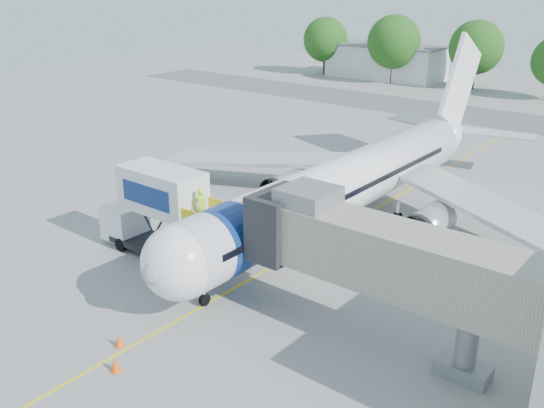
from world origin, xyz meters
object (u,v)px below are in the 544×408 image
Objects in this scene: jet_bridge at (373,253)px; catering_hiloader at (156,212)px; ground_tug at (61,345)px; aircraft at (350,182)px.

catering_hiloader is (-14.25, -0.00, -1.58)m from jet_bridge.
catering_hiloader reaches higher than ground_tug.
aircraft is 4.44× the size of catering_hiloader.
aircraft is at bearing 60.63° from catering_hiloader.
catering_hiloader is at bearing -179.99° from jet_bridge.
aircraft is 2.71× the size of jet_bridge.
aircraft is 9.65× the size of ground_tug.
aircraft is 20.93m from ground_tug.
ground_tug is (-9.56, -9.64, -3.61)m from jet_bridge.
ground_tug is at bearing -64.01° from catering_hiloader.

